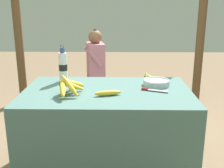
# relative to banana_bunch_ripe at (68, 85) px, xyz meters

# --- Properties ---
(ground_plane) EXTENTS (12.00, 12.00, 0.00)m
(ground_plane) POSITION_rel_banana_bunch_ripe_xyz_m (0.30, 0.11, -0.78)
(ground_plane) COLOR #846B51
(market_counter) EXTENTS (1.37, 0.86, 0.70)m
(market_counter) POSITION_rel_banana_bunch_ripe_xyz_m (0.30, 0.11, -0.43)
(market_counter) COLOR #4C706B
(market_counter) RESTS_ON ground_plane
(banana_bunch_ripe) EXTENTS (0.21, 0.35, 0.17)m
(banana_bunch_ripe) POSITION_rel_banana_bunch_ripe_xyz_m (0.00, 0.00, 0.00)
(banana_bunch_ripe) COLOR #4C381E
(banana_bunch_ripe) RESTS_ON market_counter
(serving_bowl) EXTENTS (0.23, 0.23, 0.05)m
(serving_bowl) POSITION_rel_banana_bunch_ripe_xyz_m (0.72, 0.26, -0.05)
(serving_bowl) COLOR silver
(serving_bowl) RESTS_ON market_counter
(water_bottle) EXTENTS (0.08, 0.08, 0.33)m
(water_bottle) POSITION_rel_banana_bunch_ripe_xyz_m (-0.11, 0.37, 0.06)
(water_bottle) COLOR white
(water_bottle) RESTS_ON market_counter
(loose_banana_front) EXTENTS (0.22, 0.09, 0.04)m
(loose_banana_front) POSITION_rel_banana_bunch_ripe_xyz_m (0.31, -0.03, -0.05)
(loose_banana_front) COLOR gold
(loose_banana_front) RESTS_ON market_counter
(knife) EXTENTS (0.21, 0.10, 0.02)m
(knife) POSITION_rel_banana_bunch_ripe_xyz_m (0.65, 0.10, -0.06)
(knife) COLOR #BCBCC1
(knife) RESTS_ON market_counter
(wooden_bench) EXTENTS (1.81, 0.32, 0.38)m
(wooden_bench) POSITION_rel_banana_bunch_ripe_xyz_m (0.27, 1.51, -0.45)
(wooden_bench) COLOR brown
(wooden_bench) RESTS_ON ground_plane
(seated_vendor) EXTENTS (0.45, 0.42, 1.07)m
(seated_vendor) POSITION_rel_banana_bunch_ripe_xyz_m (0.06, 1.47, -0.17)
(seated_vendor) COLOR #473828
(seated_vendor) RESTS_ON ground_plane
(banana_bunch_green) EXTENTS (0.20, 0.32, 0.15)m
(banana_bunch_green) POSITION_rel_banana_bunch_ripe_xyz_m (0.80, 1.51, -0.33)
(banana_bunch_green) COLOR #4C381E
(banana_bunch_green) RESTS_ON wooden_bench
(support_post_near) EXTENTS (0.11, 0.11, 2.35)m
(support_post_near) POSITION_rel_banana_bunch_ripe_xyz_m (-0.98, 1.79, 0.40)
(support_post_near) COLOR brown
(support_post_near) RESTS_ON ground_plane
(support_post_far) EXTENTS (0.11, 0.11, 2.35)m
(support_post_far) POSITION_rel_banana_bunch_ripe_xyz_m (1.52, 1.79, 0.40)
(support_post_far) COLOR brown
(support_post_far) RESTS_ON ground_plane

